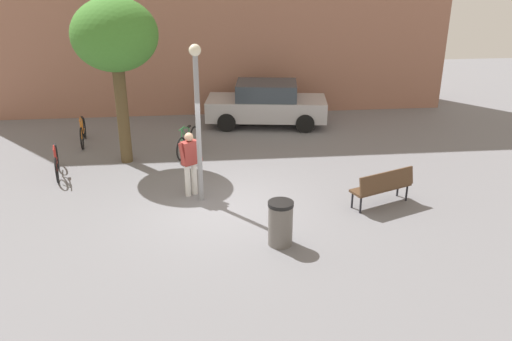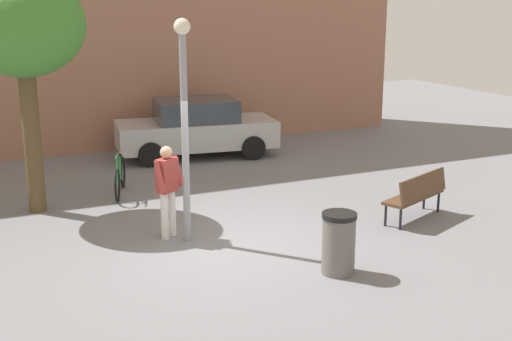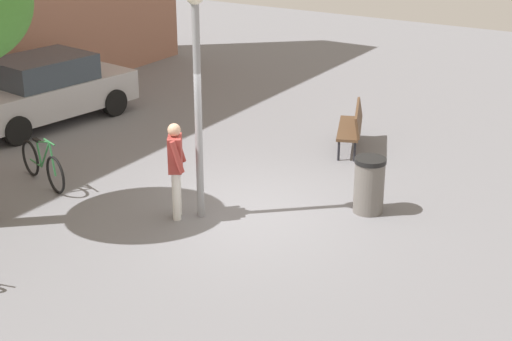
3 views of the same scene
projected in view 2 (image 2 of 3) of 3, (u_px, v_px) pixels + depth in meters
The scene contains 8 objects.
ground_plane at pixel (228, 244), 11.74m from camera, with size 36.00×36.00×0.00m, color slate.
lamppost at pixel (184, 109), 11.33m from camera, with size 0.28×0.28×3.86m.
person_by_lamppost at pixel (168, 185), 11.86m from camera, with size 0.62×0.52×1.67m.
park_bench at pixel (418, 193), 12.89m from camera, with size 1.66×1.04×0.92m.
plaza_tree at pixel (23, 28), 12.66m from camera, with size 2.35×2.35×4.69m.
bicycle_green at pixel (120, 177), 14.59m from camera, with size 0.66×1.72×0.97m.
parked_car_silver at pixel (196, 128), 18.00m from camera, with size 4.40×2.29×1.55m.
trash_bin at pixel (339, 243), 10.40m from camera, with size 0.54×0.54×0.98m.
Camera 2 is at (-4.21, -10.22, 4.20)m, focal length 47.21 mm.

